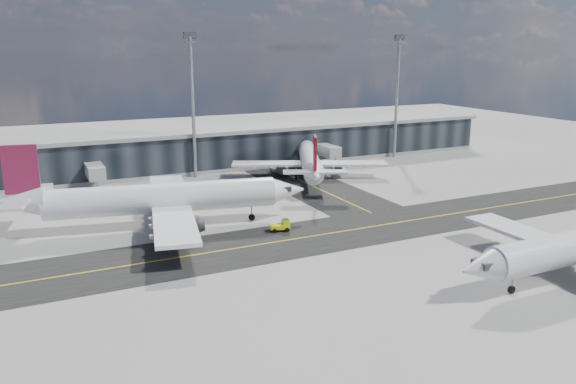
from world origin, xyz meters
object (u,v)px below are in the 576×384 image
airliner_af (158,199)px  baggage_tug (282,225)px  service_van (280,170)px  airliner_redtail (310,161)px

airliner_af → baggage_tug: (15.57, -9.64, -3.46)m
airliner_af → service_van: (31.96, 26.40, -3.68)m
airliner_redtail → service_van: 8.90m
airliner_af → baggage_tug: size_ratio=14.58×
airliner_af → airliner_redtail: size_ratio=1.24×
airliner_af → service_van: airliner_af is taller
baggage_tug → service_van: (16.39, 36.04, -0.22)m
airliner_redtail → baggage_tug: bearing=-100.0°
airliner_redtail → airliner_af: bearing=-127.5°
service_van → airliner_af: bearing=-160.9°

